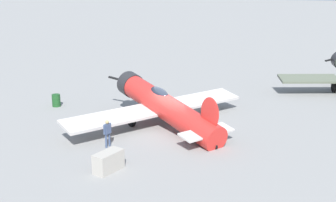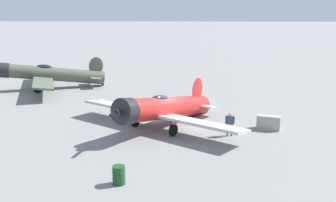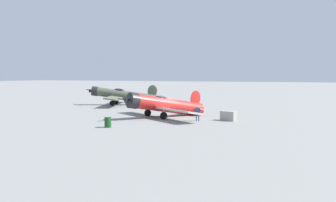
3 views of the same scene
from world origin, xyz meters
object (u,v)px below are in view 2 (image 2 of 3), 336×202
(equipment_crate, at_px, (268,122))
(fuel_drum, at_px, (119,175))
(airplane_foreground, at_px, (164,109))
(airplane_mid_apron, at_px, (50,74))
(ground_crew_mechanic, at_px, (230,122))

(equipment_crate, relative_size, fuel_drum, 1.87)
(equipment_crate, bearing_deg, airplane_foreground, 88.53)
(airplane_foreground, distance_m, fuel_drum, 9.30)
(airplane_foreground, relative_size, airplane_mid_apron, 0.94)
(airplane_mid_apron, distance_m, fuel_drum, 24.18)
(airplane_foreground, bearing_deg, airplane_mid_apron, -100.81)
(airplane_foreground, distance_m, airplane_mid_apron, 17.66)
(airplane_foreground, xyz_separation_m, airplane_mid_apron, (12.43, 12.54, 0.20))
(equipment_crate, distance_m, fuel_drum, 12.65)
(airplane_foreground, bearing_deg, equipment_crate, 122.46)
(airplane_foreground, height_order, ground_crew_mechanic, airplane_foreground)
(equipment_crate, bearing_deg, airplane_mid_apron, 57.59)
(ground_crew_mechanic, distance_m, fuel_drum, 9.62)
(ground_crew_mechanic, relative_size, equipment_crate, 0.92)
(airplane_foreground, relative_size, equipment_crate, 6.89)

